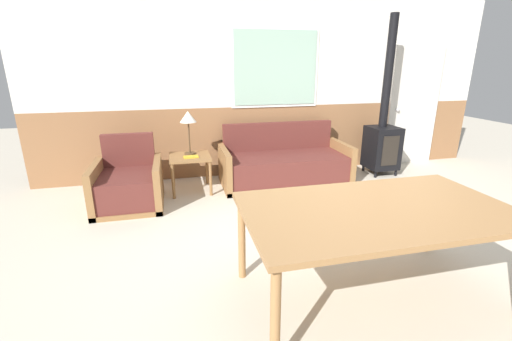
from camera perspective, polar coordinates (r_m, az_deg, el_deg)
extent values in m
plane|color=beige|center=(3.46, 15.52, -12.98)|extent=(16.00, 16.00, 0.00)
cube|color=#8E603D|center=(5.55, 2.95, 5.22)|extent=(7.20, 0.06, 1.07)
cube|color=silver|center=(5.43, 3.18, 19.28)|extent=(7.20, 0.06, 1.63)
cube|color=white|center=(5.39, 3.28, 16.68)|extent=(1.36, 0.01, 1.16)
cube|color=#99BCA8|center=(5.38, 3.30, 16.68)|extent=(1.28, 0.02, 1.08)
cube|color=olive|center=(5.14, 4.78, -1.71)|extent=(1.87, 0.83, 0.06)
cube|color=#5B2823|center=(5.05, 4.91, 0.51)|extent=(1.71, 0.75, 0.37)
cube|color=#5B2823|center=(5.31, 3.71, 5.78)|extent=(1.71, 0.10, 0.42)
cube|color=olive|center=(4.86, -5.21, 0.30)|extent=(0.08, 0.83, 0.57)
cube|color=olive|center=(5.40, 13.90, 1.61)|extent=(0.08, 0.83, 0.57)
cube|color=olive|center=(4.60, -20.18, -5.12)|extent=(0.81, 0.86, 0.06)
cube|color=#5B2823|center=(4.51, -20.48, -2.78)|extent=(0.65, 0.78, 0.35)
cube|color=#5B2823|center=(4.79, -20.48, 3.26)|extent=(0.65, 0.10, 0.43)
cube|color=olive|center=(4.58, -25.01, -2.51)|extent=(0.08, 0.86, 0.55)
cube|color=olive|center=(4.48, -15.92, -1.91)|extent=(0.08, 0.86, 0.55)
cube|color=olive|center=(4.75, -10.96, 2.25)|extent=(0.55, 0.55, 0.03)
cylinder|color=olive|center=(4.59, -13.65, -1.80)|extent=(0.04, 0.04, 0.48)
cylinder|color=olive|center=(4.61, -7.58, -1.36)|extent=(0.04, 0.04, 0.48)
cylinder|color=olive|center=(5.05, -13.71, 0.00)|extent=(0.04, 0.04, 0.48)
cylinder|color=olive|center=(5.07, -8.19, 0.39)|extent=(0.04, 0.04, 0.48)
cylinder|color=#4C3823|center=(4.84, -10.92, 2.83)|extent=(0.15, 0.15, 0.02)
cylinder|color=#4C3823|center=(4.79, -11.07, 5.41)|extent=(0.02, 0.02, 0.42)
cone|color=silver|center=(4.74, -11.27, 8.80)|extent=(0.22, 0.22, 0.15)
cube|color=gold|center=(4.66, -10.78, 2.26)|extent=(0.20, 0.13, 0.02)
cube|color=#9E7042|center=(2.59, 19.60, -6.20)|extent=(1.91, 1.07, 0.04)
cylinder|color=#9E7042|center=(2.08, 3.23, -23.75)|extent=(0.06, 0.06, 0.70)
cylinder|color=#9E7042|center=(2.83, -2.39, -11.34)|extent=(0.06, 0.06, 0.70)
cylinder|color=#9E7042|center=(3.59, 27.02, -6.89)|extent=(0.06, 0.06, 0.70)
cylinder|color=black|center=(5.66, 19.27, -0.61)|extent=(0.04, 0.04, 0.10)
cylinder|color=black|center=(5.86, 22.24, -0.34)|extent=(0.04, 0.04, 0.10)
cylinder|color=black|center=(5.95, 17.44, 0.44)|extent=(0.04, 0.04, 0.10)
cylinder|color=black|center=(6.14, 20.33, 0.66)|extent=(0.04, 0.04, 0.10)
cube|color=black|center=(5.81, 20.21, 3.63)|extent=(0.45, 0.45, 0.66)
cube|color=black|center=(5.62, 21.47, 3.06)|extent=(0.27, 0.01, 0.46)
cylinder|color=black|center=(5.70, 21.20, 15.03)|extent=(0.13, 0.13, 1.64)
cube|color=silver|center=(6.58, 24.75, 9.64)|extent=(0.94, 0.04, 1.98)
sphere|color=silver|center=(6.35, 22.56, 9.31)|extent=(0.06, 0.06, 0.06)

